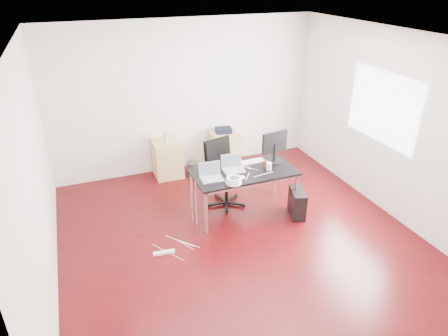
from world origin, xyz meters
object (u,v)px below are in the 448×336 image
object	(u,v)px
office_chair	(223,170)
filing_cabinet_left	(167,159)
filing_cabinet_right	(225,150)
pc_tower	(297,203)
desk	(244,174)

from	to	relation	value
office_chair	filing_cabinet_left	distance (m)	1.45
office_chair	filing_cabinet_left	world-z (taller)	office_chair
office_chair	filing_cabinet_right	size ratio (longest dim) A/B	1.54
filing_cabinet_left	pc_tower	size ratio (longest dim) A/B	1.56
filing_cabinet_right	pc_tower	size ratio (longest dim) A/B	1.56
desk	filing_cabinet_right	xyz separation A→B (m)	(0.33, 1.67, -0.33)
office_chair	filing_cabinet_left	xyz separation A→B (m)	(-0.62, 1.29, -0.26)
filing_cabinet_right	filing_cabinet_left	bearing A→B (deg)	180.00
office_chair	pc_tower	size ratio (longest dim) A/B	2.40
filing_cabinet_left	filing_cabinet_right	world-z (taller)	same
desk	filing_cabinet_left	xyz separation A→B (m)	(-0.82, 1.67, -0.33)
pc_tower	filing_cabinet_left	bearing A→B (deg)	144.84
filing_cabinet_left	pc_tower	bearing A→B (deg)	-52.79
office_chair	filing_cabinet_right	bearing A→B (deg)	52.51
desk	office_chair	distance (m)	0.43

